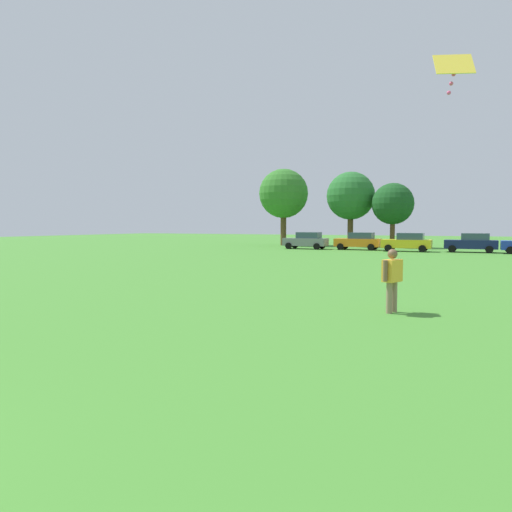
{
  "coord_description": "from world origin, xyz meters",
  "views": [
    {
      "loc": [
        6.52,
        -0.78,
        2.42
      ],
      "look_at": [
        1.31,
        10.43,
        1.61
      ],
      "focal_mm": 33.55,
      "sensor_mm": 36.0,
      "label": 1
    }
  ],
  "objects_px": {
    "parked_car_gray_0": "(306,240)",
    "tree_far_right": "(393,204)",
    "tree_far_left": "(284,194)",
    "tree_center": "(351,196)",
    "parked_car_yellow_2": "(408,242)",
    "parked_car_navy_3": "(472,243)",
    "kite": "(453,68)",
    "parked_car_orange_1": "(359,241)",
    "adult_bystander": "(392,275)"
  },
  "relations": [
    {
      "from": "adult_bystander",
      "to": "parked_car_yellow_2",
      "type": "height_order",
      "value": "adult_bystander"
    },
    {
      "from": "parked_car_gray_0",
      "to": "tree_center",
      "type": "distance_m",
      "value": 9.41
    },
    {
      "from": "adult_bystander",
      "to": "tree_far_right",
      "type": "xyz_separation_m",
      "value": [
        -6.11,
        38.63,
        3.56
      ]
    },
    {
      "from": "parked_car_yellow_2",
      "to": "tree_center",
      "type": "xyz_separation_m",
      "value": [
        -7.25,
        8.18,
        4.77
      ]
    },
    {
      "from": "kite",
      "to": "tree_far_left",
      "type": "bearing_deg",
      "value": 117.1
    },
    {
      "from": "parked_car_navy_3",
      "to": "tree_far_right",
      "type": "height_order",
      "value": "tree_far_right"
    },
    {
      "from": "parked_car_yellow_2",
      "to": "tree_center",
      "type": "bearing_deg",
      "value": -48.46
    },
    {
      "from": "parked_car_navy_3",
      "to": "tree_far_left",
      "type": "bearing_deg",
      "value": -17.51
    },
    {
      "from": "parked_car_yellow_2",
      "to": "parked_car_navy_3",
      "type": "xyz_separation_m",
      "value": [
        5.31,
        0.94,
        0.0
      ]
    },
    {
      "from": "adult_bystander",
      "to": "tree_far_left",
      "type": "distance_m",
      "value": 43.46
    },
    {
      "from": "parked_car_yellow_2",
      "to": "tree_center",
      "type": "relative_size",
      "value": 0.52
    },
    {
      "from": "parked_car_gray_0",
      "to": "parked_car_navy_3",
      "type": "distance_m",
      "value": 15.11
    },
    {
      "from": "tree_center",
      "to": "tree_far_right",
      "type": "distance_m",
      "value": 5.03
    },
    {
      "from": "parked_car_gray_0",
      "to": "tree_center",
      "type": "xyz_separation_m",
      "value": [
        2.55,
        7.7,
        4.77
      ]
    },
    {
      "from": "tree_far_right",
      "to": "parked_car_navy_3",
      "type": "bearing_deg",
      "value": -38.08
    },
    {
      "from": "tree_far_left",
      "to": "tree_far_right",
      "type": "height_order",
      "value": "tree_far_left"
    },
    {
      "from": "adult_bystander",
      "to": "parked_car_yellow_2",
      "type": "xyz_separation_m",
      "value": [
        -3.65,
        31.6,
        -0.19
      ]
    },
    {
      "from": "parked_car_gray_0",
      "to": "parked_car_orange_1",
      "type": "xyz_separation_m",
      "value": [
        5.13,
        0.5,
        0.0
      ]
    },
    {
      "from": "adult_bystander",
      "to": "tree_far_left",
      "type": "relative_size",
      "value": 0.2
    },
    {
      "from": "parked_car_orange_1",
      "to": "tree_center",
      "type": "distance_m",
      "value": 9.01
    },
    {
      "from": "kite",
      "to": "parked_car_gray_0",
      "type": "bearing_deg",
      "value": 114.7
    },
    {
      "from": "parked_car_gray_0",
      "to": "parked_car_orange_1",
      "type": "bearing_deg",
      "value": -174.44
    },
    {
      "from": "tree_center",
      "to": "parked_car_yellow_2",
      "type": "bearing_deg",
      "value": -48.46
    },
    {
      "from": "parked_car_yellow_2",
      "to": "kite",
      "type": "bearing_deg",
      "value": 99.06
    },
    {
      "from": "parked_car_gray_0",
      "to": "parked_car_navy_3",
      "type": "bearing_deg",
      "value": -178.25
    },
    {
      "from": "adult_bystander",
      "to": "tree_far_left",
      "type": "height_order",
      "value": "tree_far_left"
    },
    {
      "from": "kite",
      "to": "parked_car_navy_3",
      "type": "xyz_separation_m",
      "value": [
        0.22,
        32.82,
        -5.47
      ]
    },
    {
      "from": "adult_bystander",
      "to": "tree_center",
      "type": "bearing_deg",
      "value": -143.21
    },
    {
      "from": "tree_far_left",
      "to": "tree_far_right",
      "type": "xyz_separation_m",
      "value": [
        12.53,
        -0.32,
        -1.42
      ]
    },
    {
      "from": "tree_far_left",
      "to": "parked_car_navy_3",
      "type": "bearing_deg",
      "value": -17.51
    },
    {
      "from": "parked_car_gray_0",
      "to": "tree_far_right",
      "type": "distance_m",
      "value": 10.52
    },
    {
      "from": "tree_center",
      "to": "kite",
      "type": "bearing_deg",
      "value": -72.89
    },
    {
      "from": "parked_car_orange_1",
      "to": "tree_center",
      "type": "bearing_deg",
      "value": -70.28
    },
    {
      "from": "parked_car_orange_1",
      "to": "parked_car_yellow_2",
      "type": "bearing_deg",
      "value": 168.12
    },
    {
      "from": "parked_car_yellow_2",
      "to": "tree_far_right",
      "type": "distance_m",
      "value": 8.34
    },
    {
      "from": "adult_bystander",
      "to": "parked_car_orange_1",
      "type": "bearing_deg",
      "value": -144.21
    },
    {
      "from": "kite",
      "to": "tree_center",
      "type": "xyz_separation_m",
      "value": [
        -12.33,
        40.06,
        -0.7
      ]
    },
    {
      "from": "parked_car_gray_0",
      "to": "parked_car_yellow_2",
      "type": "height_order",
      "value": "same"
    },
    {
      "from": "tree_far_left",
      "to": "tree_center",
      "type": "bearing_deg",
      "value": 6.13
    },
    {
      "from": "parked_car_gray_0",
      "to": "tree_far_right",
      "type": "height_order",
      "value": "tree_far_right"
    },
    {
      "from": "parked_car_orange_1",
      "to": "tree_center",
      "type": "relative_size",
      "value": 0.52
    },
    {
      "from": "parked_car_yellow_2",
      "to": "parked_car_gray_0",
      "type": "bearing_deg",
      "value": -2.82
    },
    {
      "from": "parked_car_navy_3",
      "to": "tree_far_left",
      "type": "height_order",
      "value": "tree_far_left"
    },
    {
      "from": "parked_car_orange_1",
      "to": "parked_car_navy_3",
      "type": "height_order",
      "value": "same"
    },
    {
      "from": "kite",
      "to": "tree_far_right",
      "type": "height_order",
      "value": "tree_far_right"
    },
    {
      "from": "adult_bystander",
      "to": "parked_car_gray_0",
      "type": "xyz_separation_m",
      "value": [
        -13.45,
        32.08,
        -0.19
      ]
    },
    {
      "from": "parked_car_orange_1",
      "to": "tree_far_right",
      "type": "relative_size",
      "value": 0.63
    },
    {
      "from": "parked_car_yellow_2",
      "to": "tree_far_left",
      "type": "distance_m",
      "value": 17.48
    },
    {
      "from": "kite",
      "to": "tree_far_left",
      "type": "xyz_separation_m",
      "value": [
        -20.07,
        39.22,
        -0.29
      ]
    },
    {
      "from": "parked_car_navy_3",
      "to": "tree_center",
      "type": "relative_size",
      "value": 0.52
    }
  ]
}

